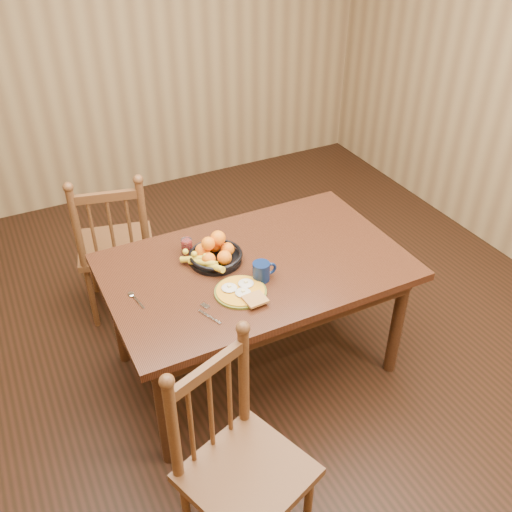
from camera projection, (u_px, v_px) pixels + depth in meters
name	position (u px, v px, depth m)	size (l,w,h in m)	color
room	(256.00, 162.00, 2.71)	(4.52, 5.02, 2.72)	black
dining_table	(256.00, 276.00, 3.10)	(1.60, 1.00, 0.75)	black
chair_far	(116.00, 246.00, 3.63)	(0.56, 0.54, 1.04)	#442414
chair_near	(239.00, 465.00, 2.33)	(0.59, 0.58, 1.03)	#442414
breakfast_plate	(241.00, 291.00, 2.84)	(0.26, 0.29, 0.04)	#59601E
fork	(208.00, 313.00, 2.72)	(0.07, 0.18, 0.00)	silver
spoon	(134.00, 297.00, 2.82)	(0.05, 0.16, 0.01)	silver
coffee_mug	(262.00, 271.00, 2.91)	(0.13, 0.09, 0.10)	#0B1A3F
juice_glass	(187.00, 247.00, 3.11)	(0.06, 0.06, 0.09)	silver
fruit_bowl	(214.00, 254.00, 3.04)	(0.32, 0.32, 0.17)	black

